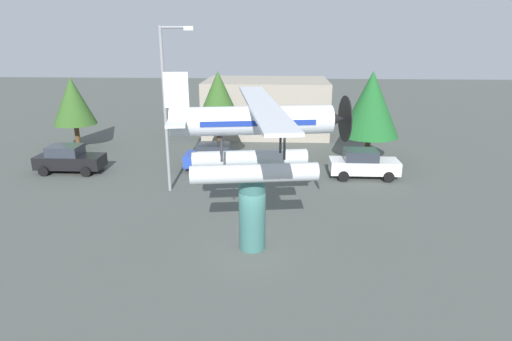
{
  "coord_description": "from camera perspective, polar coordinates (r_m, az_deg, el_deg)",
  "views": [
    {
      "loc": [
        1.01,
        -16.37,
        8.63
      ],
      "look_at": [
        0.0,
        3.0,
        2.44
      ],
      "focal_mm": 30.46,
      "sensor_mm": 36.0,
      "label": 1
    }
  ],
  "objects": [
    {
      "name": "floatplane_monument",
      "position": [
        16.83,
        -0.09,
        4.98
      ],
      "size": [
        7.09,
        10.45,
        4.0
      ],
      "rotation": [
        0.0,
        0.0,
        0.15
      ],
      "color": "silver",
      "rests_on": "display_pedestal"
    },
    {
      "name": "display_pedestal",
      "position": [
        17.84,
        -0.5,
        -5.42
      ],
      "size": [
        1.1,
        1.1,
        3.26
      ],
      "primitive_type": "cylinder",
      "color": "#386B66",
      "rests_on": "ground"
    },
    {
      "name": "tree_east",
      "position": [
        29.77,
        -4.97,
        9.41
      ],
      "size": [
        3.25,
        3.25,
        6.21
      ],
      "color": "brown",
      "rests_on": "ground"
    },
    {
      "name": "tree_center_back",
      "position": [
        30.38,
        14.87,
        8.43
      ],
      "size": [
        3.93,
        3.93,
        6.24
      ],
      "color": "brown",
      "rests_on": "ground"
    },
    {
      "name": "car_mid_blue",
      "position": [
        28.35,
        -5.24,
        1.75
      ],
      "size": [
        4.2,
        2.02,
        1.76
      ],
      "color": "#2847B7",
      "rests_on": "ground"
    },
    {
      "name": "streetlight_primary",
      "position": [
        24.05,
        -11.52,
        9.0
      ],
      "size": [
        1.84,
        0.28,
        8.98
      ],
      "color": "gray",
      "rests_on": "ground"
    },
    {
      "name": "car_near_black",
      "position": [
        30.33,
        -23.34,
        1.41
      ],
      "size": [
        4.2,
        2.02,
        1.76
      ],
      "color": "black",
      "rests_on": "ground"
    },
    {
      "name": "car_far_white",
      "position": [
        27.65,
        13.89,
        0.89
      ],
      "size": [
        4.2,
        2.02,
        1.76
      ],
      "color": "white",
      "rests_on": "ground"
    },
    {
      "name": "storefront_building",
      "position": [
        38.9,
        1.37,
        8.39
      ],
      "size": [
        10.59,
        7.32,
        4.69
      ],
      "primitive_type": "cube",
      "color": "#9E9384",
      "rests_on": "ground"
    },
    {
      "name": "ground_plane",
      "position": [
        18.54,
        -0.49,
        -10.06
      ],
      "size": [
        140.0,
        140.0,
        0.0
      ],
      "primitive_type": "plane",
      "color": "#4C514C"
    },
    {
      "name": "tree_west",
      "position": [
        35.78,
        -22.91,
        8.39
      ],
      "size": [
        3.18,
        3.18,
        5.48
      ],
      "color": "brown",
      "rests_on": "ground"
    }
  ]
}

